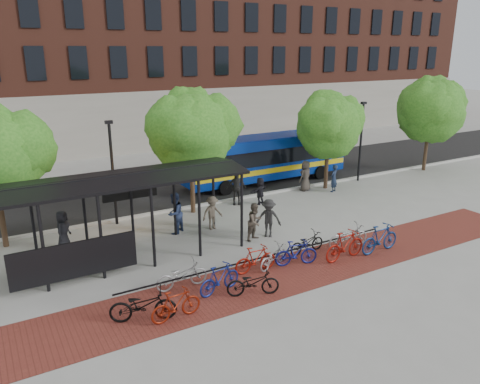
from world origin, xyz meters
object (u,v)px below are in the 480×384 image
lamp_post_left (113,170)px  pedestrian_3 (212,213)px  bike_0 (143,305)px  bike_6 (273,256)px  bike_8 (307,242)px  pedestrian_2 (175,213)px  bike_1 (176,305)px  pedestrian_0 (63,230)px  bike_5 (256,259)px  bike_9 (345,245)px  bike_11 (380,238)px  pedestrian_4 (236,188)px  pedestrian_5 (260,191)px  pedestrian_7 (334,178)px  bus (266,156)px  bike_10 (348,236)px  pedestrian_6 (305,176)px  bike_7 (296,253)px  pedestrian_8 (255,222)px  bike_3 (220,279)px  tree_c (329,123)px  bus_shelter (112,190)px  lamp_post_right (361,139)px  bike_4 (253,282)px  bike_2 (182,275)px  tree_d (431,107)px  pedestrian_9 (268,218)px

lamp_post_left → pedestrian_3: lamp_post_left is taller
bike_0 → bike_6: 5.85m
bike_8 → pedestrian_2: (-4.01, 4.84, 0.53)m
bike_1 → pedestrian_0: 7.77m
bike_5 → pedestrian_2: 5.43m
bike_9 → bike_11: size_ratio=1.00×
pedestrian_4 → pedestrian_2: bearing=-129.4°
bike_9 → bike_8: bearing=31.5°
pedestrian_5 → pedestrian_7: (5.11, -0.22, 0.07)m
bus → bike_10: (-2.53, -10.58, -1.21)m
pedestrian_6 → bike_5: bearing=26.9°
bike_7 → pedestrian_6: size_ratio=0.95×
pedestrian_8 → pedestrian_3: bearing=96.5°
pedestrian_4 → bike_10: bearing=-55.8°
bike_7 → bike_11: bearing=-84.8°
bike_10 → pedestrian_4: 7.67m
bike_3 → bike_6: (2.79, 0.77, -0.09)m
tree_c → pedestrian_2: 11.68m
bus_shelter → lamp_post_right: 17.61m
bike_4 → bike_7: bearing=-46.2°
bus_shelter → pedestrian_2: (3.19, 1.51, -2.01)m
tree_c → bike_6: tree_c is taller
bike_5 → pedestrian_0: bearing=47.8°
pedestrian_3 → bike_2: bearing=-131.3°
bike_2 → bike_3: bike_3 is taller
pedestrian_2 → pedestrian_6: bearing=156.8°
bike_8 → pedestrian_7: (6.85, 6.28, 0.38)m
bike_5 → bike_7: (1.71, -0.31, -0.00)m
bike_4 → pedestrian_3: bearing=6.3°
bike_11 → pedestrian_0: (-11.59, 6.96, 0.26)m
pedestrian_0 → pedestrian_3: pedestrian_0 is taller
tree_d → pedestrian_2: tree_d is taller
bus_shelter → pedestrian_9: bus_shelter is taller
bike_0 → bike_2: 2.34m
pedestrian_8 → bike_0: bearing=-169.8°
tree_d → pedestrian_4: (-15.46, -0.04, -3.54)m
lamp_post_left → pedestrian_6: lamp_post_left is taller
bike_7 → bike_8: 1.36m
bus_shelter → bus: (11.64, 6.83, -1.27)m
bike_10 → tree_c: bearing=-27.4°
bike_3 → pedestrian_8: bearing=-58.6°
bike_5 → bike_6: size_ratio=1.04×
pedestrian_4 → bike_9: bearing=-63.4°
bike_10 → pedestrian_7: (4.94, 6.71, 0.32)m
bike_3 → bike_11: bike_11 is taller
bus → pedestrian_9: 9.28m
bike_9 → lamp_post_right: bearing=-49.4°
tree_d → pedestrian_0: 25.23m
tree_c → pedestrian_6: 3.47m
pedestrian_0 → pedestrian_5: bearing=-49.2°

